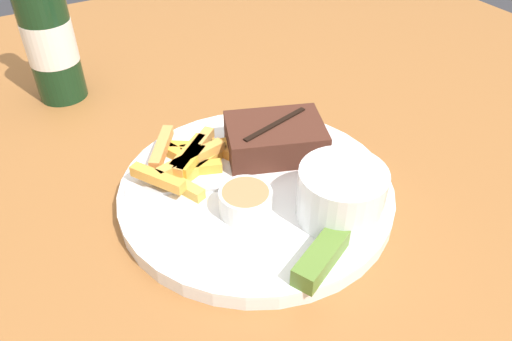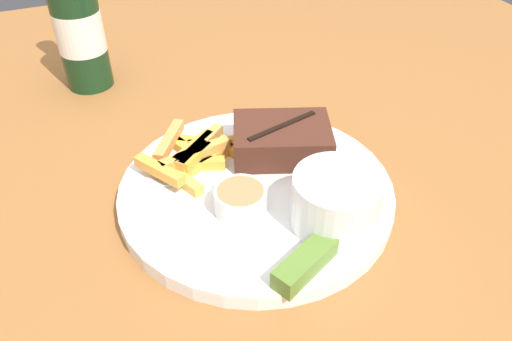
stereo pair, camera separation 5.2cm
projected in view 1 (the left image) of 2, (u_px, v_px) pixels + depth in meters
The scene contains 9 objects.
dining_table at pixel (256, 240), 0.59m from camera, with size 1.39×1.37×0.78m.
dinner_plate at pixel (256, 191), 0.54m from camera, with size 0.29×0.29×0.02m.
steak_portion at pixel (275, 138), 0.57m from camera, with size 0.13×0.11×0.04m.
fries_pile at pixel (190, 159), 0.55m from camera, with size 0.14×0.12×0.02m.
coleslaw_cup at pixel (342, 191), 0.48m from camera, with size 0.09×0.09×0.05m.
dipping_sauce_cup at pixel (246, 200), 0.49m from camera, with size 0.05×0.05×0.03m.
pickle_spear at pixel (324, 253), 0.45m from camera, with size 0.08×0.06×0.02m.
fork_utensil at pixel (184, 189), 0.53m from camera, with size 0.13×0.07×0.00m.
beer_bottle at pixel (49, 38), 0.66m from camera, with size 0.07×0.07×0.24m.
Camera 1 is at (-0.20, -0.35, 1.14)m, focal length 35.00 mm.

